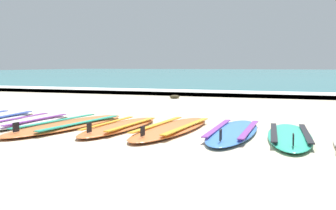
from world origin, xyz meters
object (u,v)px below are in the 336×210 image
surfboard_4 (172,128)px  surfboard_1 (27,122)px  surfboard_5 (233,131)px  surfboard_6 (290,136)px  surfboard_3 (120,126)px  surfboard_2 (68,125)px

surfboard_4 → surfboard_1: bearing=-176.5°
surfboard_1 → surfboard_4: same height
surfboard_5 → surfboard_6: bearing=-8.0°
surfboard_3 → surfboard_4: same height
surfboard_1 → surfboard_3: size_ratio=1.00×
surfboard_1 → surfboard_2: bearing=-3.9°
surfboard_1 → surfboard_6: same height
surfboard_2 → surfboard_6: size_ratio=1.22×
surfboard_1 → surfboard_3: same height
surfboard_5 → surfboard_6: size_ratio=1.07×
surfboard_3 → surfboard_6: 2.11m
surfboard_3 → surfboard_1: bearing=-178.5°
surfboard_2 → surfboard_5: (2.17, 0.17, 0.00)m
surfboard_2 → surfboard_6: bearing=1.5°
surfboard_1 → surfboard_5: size_ratio=0.92×
surfboard_2 → surfboard_5: same height
surfboard_1 → surfboard_4: 2.11m
surfboard_2 → surfboard_5: 2.18m
surfboard_2 → surfboard_6: 2.83m
surfboard_4 → surfboard_6: same height
surfboard_1 → surfboard_2: 0.71m
surfboard_1 → surfboard_2: (0.71, -0.05, -0.00)m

